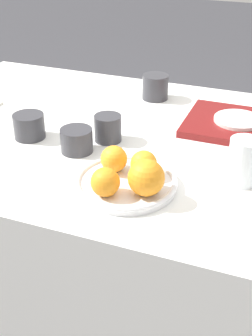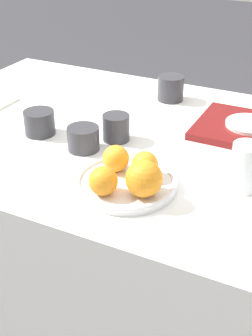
{
  "view_description": "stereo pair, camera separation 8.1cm",
  "coord_description": "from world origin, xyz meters",
  "px_view_note": "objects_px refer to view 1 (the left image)",
  "views": [
    {
      "loc": [
        0.43,
        -1.07,
        1.3
      ],
      "look_at": [
        0.11,
        -0.25,
        0.79
      ],
      "focal_mm": 50.0,
      "sensor_mm": 36.0,
      "label": 1
    },
    {
      "loc": [
        0.5,
        -1.04,
        1.3
      ],
      "look_at": [
        0.11,
        -0.25,
        0.79
      ],
      "focal_mm": 50.0,
      "sensor_mm": 36.0,
      "label": 2
    }
  ],
  "objects_px": {
    "water_glass": "(243,162)",
    "cup_3": "(108,128)",
    "orange_0": "(146,178)",
    "cup_0": "(29,126)",
    "orange_3": "(105,182)",
    "serving_tray": "(237,125)",
    "orange_2": "(144,164)",
    "orange_1": "(114,159)",
    "cup_2": "(77,140)",
    "fruit_platter": "(126,183)",
    "side_plate": "(238,120)",
    "cup_1": "(156,87)"
  },
  "relations": [
    {
      "from": "orange_1",
      "to": "cup_0",
      "type": "height_order",
      "value": "orange_1"
    },
    {
      "from": "fruit_platter",
      "to": "serving_tray",
      "type": "height_order",
      "value": "fruit_platter"
    },
    {
      "from": "orange_0",
      "to": "cup_3",
      "type": "relative_size",
      "value": 1.1
    },
    {
      "from": "side_plate",
      "to": "cup_0",
      "type": "xyz_separation_m",
      "value": [
        -0.51,
        -0.26,
        0.01
      ]
    },
    {
      "from": "orange_1",
      "to": "water_glass",
      "type": "height_order",
      "value": "water_glass"
    },
    {
      "from": "orange_3",
      "to": "serving_tray",
      "type": "height_order",
      "value": "orange_3"
    },
    {
      "from": "orange_0",
      "to": "cup_3",
      "type": "bearing_deg",
      "value": 128.81
    },
    {
      "from": "orange_3",
      "to": "orange_0",
      "type": "bearing_deg",
      "value": 23.66
    },
    {
      "from": "fruit_platter",
      "to": "cup_0",
      "type": "height_order",
      "value": "cup_0"
    },
    {
      "from": "orange_3",
      "to": "serving_tray",
      "type": "relative_size",
      "value": 0.22
    },
    {
      "from": "orange_0",
      "to": "water_glass",
      "type": "xyz_separation_m",
      "value": [
        0.18,
        0.15,
        -0.0
      ]
    },
    {
      "from": "orange_0",
      "to": "orange_3",
      "type": "bearing_deg",
      "value": -156.34
    },
    {
      "from": "side_plate",
      "to": "cup_0",
      "type": "distance_m",
      "value": 0.58
    },
    {
      "from": "side_plate",
      "to": "cup_0",
      "type": "bearing_deg",
      "value": -152.96
    },
    {
      "from": "fruit_platter",
      "to": "water_glass",
      "type": "xyz_separation_m",
      "value": [
        0.24,
        0.11,
        0.04
      ]
    },
    {
      "from": "orange_0",
      "to": "serving_tray",
      "type": "bearing_deg",
      "value": 74.31
    },
    {
      "from": "orange_1",
      "to": "cup_3",
      "type": "distance_m",
      "value": 0.19
    },
    {
      "from": "orange_0",
      "to": "side_plate",
      "type": "xyz_separation_m",
      "value": [
        0.12,
        0.43,
        -0.03
      ]
    },
    {
      "from": "cup_1",
      "to": "cup_3",
      "type": "relative_size",
      "value": 1.15
    },
    {
      "from": "orange_0",
      "to": "cup_1",
      "type": "height_order",
      "value": "orange_0"
    },
    {
      "from": "water_glass",
      "to": "cup_2",
      "type": "distance_m",
      "value": 0.42
    },
    {
      "from": "serving_tray",
      "to": "cup_2",
      "type": "xyz_separation_m",
      "value": [
        -0.36,
        -0.29,
        0.02
      ]
    },
    {
      "from": "orange_2",
      "to": "orange_3",
      "type": "bearing_deg",
      "value": -115.12
    },
    {
      "from": "cup_2",
      "to": "water_glass",
      "type": "bearing_deg",
      "value": -0.2
    },
    {
      "from": "cup_2",
      "to": "cup_3",
      "type": "height_order",
      "value": "cup_3"
    },
    {
      "from": "cup_1",
      "to": "cup_0",
      "type": "bearing_deg",
      "value": -120.39
    },
    {
      "from": "cup_2",
      "to": "cup_0",
      "type": "bearing_deg",
      "value": 170.44
    },
    {
      "from": "fruit_platter",
      "to": "orange_3",
      "type": "bearing_deg",
      "value": -107.99
    },
    {
      "from": "cup_0",
      "to": "cup_2",
      "type": "relative_size",
      "value": 1.02
    },
    {
      "from": "orange_0",
      "to": "cup_0",
      "type": "xyz_separation_m",
      "value": [
        -0.39,
        0.17,
        -0.02
      ]
    },
    {
      "from": "orange_3",
      "to": "cup_3",
      "type": "bearing_deg",
      "value": 112.08
    },
    {
      "from": "fruit_platter",
      "to": "orange_3",
      "type": "xyz_separation_m",
      "value": [
        -0.02,
        -0.07,
        0.04
      ]
    },
    {
      "from": "cup_3",
      "to": "orange_0",
      "type": "bearing_deg",
      "value": -51.19
    },
    {
      "from": "serving_tray",
      "to": "fruit_platter",
      "type": "bearing_deg",
      "value": -113.99
    },
    {
      "from": "orange_3",
      "to": "water_glass",
      "type": "bearing_deg",
      "value": 34.91
    },
    {
      "from": "cup_0",
      "to": "cup_1",
      "type": "distance_m",
      "value": 0.45
    },
    {
      "from": "orange_1",
      "to": "side_plate",
      "type": "height_order",
      "value": "orange_1"
    },
    {
      "from": "orange_3",
      "to": "cup_1",
      "type": "bearing_deg",
      "value": 97.95
    },
    {
      "from": "water_glass",
      "to": "serving_tray",
      "type": "bearing_deg",
      "value": 101.09
    },
    {
      "from": "orange_3",
      "to": "water_glass",
      "type": "height_order",
      "value": "water_glass"
    },
    {
      "from": "cup_2",
      "to": "cup_3",
      "type": "relative_size",
      "value": 1.14
    },
    {
      "from": "orange_2",
      "to": "orange_3",
      "type": "relative_size",
      "value": 0.97
    },
    {
      "from": "cup_0",
      "to": "cup_1",
      "type": "height_order",
      "value": "cup_1"
    },
    {
      "from": "water_glass",
      "to": "cup_3",
      "type": "bearing_deg",
      "value": 166.56
    },
    {
      "from": "orange_2",
      "to": "orange_1",
      "type": "bearing_deg",
      "value": -176.62
    },
    {
      "from": "fruit_platter",
      "to": "cup_1",
      "type": "xyz_separation_m",
      "value": [
        -0.1,
        0.53,
        0.03
      ]
    },
    {
      "from": "fruit_platter",
      "to": "serving_tray",
      "type": "xyz_separation_m",
      "value": [
        0.18,
        0.4,
        -0.0
      ]
    },
    {
      "from": "orange_0",
      "to": "orange_1",
      "type": "bearing_deg",
      "value": 146.9
    },
    {
      "from": "orange_2",
      "to": "side_plate",
      "type": "relative_size",
      "value": 0.45
    },
    {
      "from": "cup_0",
      "to": "cup_3",
      "type": "bearing_deg",
      "value": 16.4
    }
  ]
}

